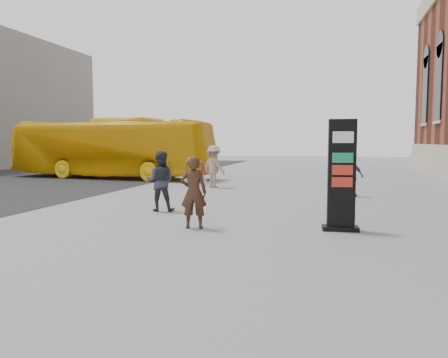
% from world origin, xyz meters
% --- Properties ---
extents(ground, '(100.00, 100.00, 0.00)m').
position_xyz_m(ground, '(0.00, 0.00, 0.00)').
color(ground, '#9E9EA3').
extents(info_pylon, '(0.84, 0.48, 2.51)m').
position_xyz_m(info_pylon, '(3.66, 1.28, 1.25)').
color(info_pylon, black).
rests_on(info_pylon, ground).
extents(woman, '(0.71, 0.67, 1.68)m').
position_xyz_m(woman, '(0.36, 0.71, 0.86)').
color(woman, '#332212').
rests_on(woman, ground).
extents(bus, '(11.77, 3.88, 3.22)m').
position_xyz_m(bus, '(-8.37, 12.81, 1.61)').
color(bus, '#E7B10E').
rests_on(bus, road).
extents(pedestrian_a, '(0.95, 0.80, 1.74)m').
position_xyz_m(pedestrian_a, '(-1.36, 2.86, 0.87)').
color(pedestrian_a, '#2E3039').
rests_on(pedestrian_a, ground).
extents(pedestrian_b, '(1.36, 1.18, 1.83)m').
position_xyz_m(pedestrian_b, '(-1.58, 9.44, 0.91)').
color(pedestrian_b, gray).
rests_on(pedestrian_b, ground).
extents(pedestrian_c, '(0.94, 0.78, 1.50)m').
position_xyz_m(pedestrian_c, '(4.12, 7.68, 0.75)').
color(pedestrian_c, '#323A59').
rests_on(pedestrian_c, ground).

